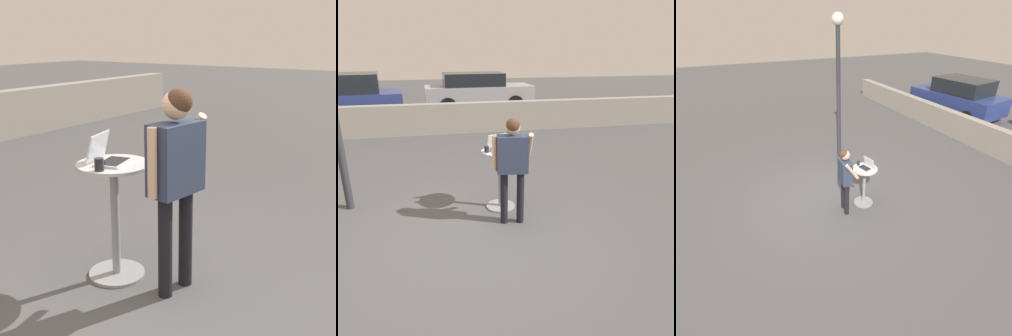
% 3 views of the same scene
% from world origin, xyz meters
% --- Properties ---
extents(ground_plane, '(50.00, 50.00, 0.00)m').
position_xyz_m(ground_plane, '(0.00, 0.00, 0.00)').
color(ground_plane, '#4C4C4F').
extents(pavement_kerb, '(17.39, 0.35, 0.92)m').
position_xyz_m(pavement_kerb, '(0.00, 6.10, 0.46)').
color(pavement_kerb, gray).
rests_on(pavement_kerb, ground_plane).
extents(cafe_table, '(0.60, 0.60, 0.98)m').
position_xyz_m(cafe_table, '(0.52, 0.81, 0.58)').
color(cafe_table, gray).
rests_on(cafe_table, ground_plane).
extents(laptop, '(0.37, 0.35, 0.24)m').
position_xyz_m(laptop, '(0.50, 0.86, 1.04)').
color(laptop, silver).
rests_on(laptop, cafe_table).
extents(coffee_mug, '(0.11, 0.07, 0.10)m').
position_xyz_m(coffee_mug, '(0.30, 0.76, 1.03)').
color(coffee_mug, '#232328').
rests_on(coffee_mug, cafe_table).
extents(standing_person, '(0.61, 0.34, 1.61)m').
position_xyz_m(standing_person, '(0.59, 0.27, 1.02)').
color(standing_person, black).
rests_on(standing_person, ground_plane).
extents(parked_car_further_down, '(4.26, 2.43, 1.71)m').
position_xyz_m(parked_car_further_down, '(-3.58, 8.09, 0.86)').
color(parked_car_further_down, navy).
rests_on(parked_car_further_down, ground_plane).
extents(street_lamp, '(0.32, 0.32, 4.17)m').
position_xyz_m(street_lamp, '(-1.94, 1.28, 2.70)').
color(street_lamp, '#2D2D33').
rests_on(street_lamp, ground_plane).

